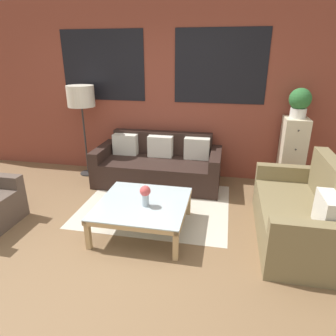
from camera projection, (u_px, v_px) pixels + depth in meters
ground_plane at (111, 254)px, 3.18m from camera, size 16.00×16.00×0.00m
wall_back_brick at (160, 91)px, 4.90m from camera, size 8.40×0.09×2.80m
rug at (156, 205)px, 4.20m from camera, size 2.00×1.65×0.00m
couch_dark at (158, 166)px, 4.85m from camera, size 1.98×0.88×0.78m
settee_vintage at (301, 215)px, 3.32m from camera, size 0.80×1.59×0.92m
coffee_table at (143, 206)px, 3.51m from camera, size 1.03×1.03×0.37m
floor_lamp at (81, 99)px, 4.83m from camera, size 0.44×0.44×1.51m
drawer_cabinet at (292, 154)px, 4.55m from camera, size 0.34×0.44×1.11m
potted_plant at (300, 102)px, 4.27m from camera, size 0.31×0.31×0.43m
flower_vase at (145, 194)px, 3.36m from camera, size 0.12×0.12×0.25m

